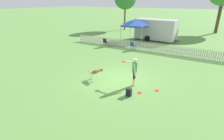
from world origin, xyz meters
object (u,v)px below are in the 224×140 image
object	(u,v)px
handler_person	(134,69)
frisbee_near_handler	(157,90)
leaping_dog	(96,72)
equipment_trailer	(156,29)
canopy_tent_main	(136,23)
frisbee_near_dog	(140,93)
folding_chair_center	(105,42)
folding_chair_blue_left	(133,45)
backpack_on_grass	(129,92)

from	to	relation	value
handler_person	frisbee_near_handler	distance (m)	1.78
leaping_dog	equipment_trailer	size ratio (longest dim) A/B	0.19
canopy_tent_main	frisbee_near_dog	bearing A→B (deg)	-64.79
handler_person	equipment_trailer	size ratio (longest dim) A/B	0.29
frisbee_near_handler	folding_chair_center	bearing A→B (deg)	138.92
equipment_trailer	canopy_tent_main	bearing A→B (deg)	-135.20
leaping_dog	folding_chair_center	world-z (taller)	folding_chair_center
leaping_dog	canopy_tent_main	bearing A→B (deg)	-178.73
folding_chair_blue_left	frisbee_near_dog	bearing A→B (deg)	131.23
folding_chair_blue_left	canopy_tent_main	bearing A→B (deg)	-55.55
folding_chair_center	folding_chair_blue_left	bearing A→B (deg)	-170.11
frisbee_near_dog	backpack_on_grass	size ratio (longest dim) A/B	0.51
handler_person	canopy_tent_main	bearing A→B (deg)	12.26
frisbee_near_dog	folding_chair_center	distance (m)	10.75
equipment_trailer	backpack_on_grass	bearing A→B (deg)	-73.54
frisbee_near_dog	backpack_on_grass	bearing A→B (deg)	-123.34
frisbee_near_handler	folding_chair_blue_left	size ratio (longest dim) A/B	0.25
frisbee_near_dog	frisbee_near_handler	bearing A→B (deg)	46.64
canopy_tent_main	equipment_trailer	distance (m)	2.83
frisbee_near_handler	folding_chair_blue_left	xyz separation A→B (m)	(-4.89, 7.22, 0.51)
folding_chair_blue_left	folding_chair_center	world-z (taller)	folding_chair_center
leaping_dog	equipment_trailer	bearing A→B (deg)	171.52
leaping_dog	equipment_trailer	distance (m)	13.95
leaping_dog	frisbee_near_handler	distance (m)	3.88
folding_chair_center	canopy_tent_main	world-z (taller)	canopy_tent_main
frisbee_near_dog	folding_chair_blue_left	size ratio (longest dim) A/B	0.25
frisbee_near_dog	backpack_on_grass	xyz separation A→B (m)	(-0.39, -0.60, 0.20)
canopy_tent_main	folding_chair_center	bearing A→B (deg)	-109.18
handler_person	leaping_dog	world-z (taller)	handler_person
frisbee_near_handler	handler_person	bearing A→B (deg)	-175.62
frisbee_near_handler	canopy_tent_main	xyz separation A→B (m)	(-6.52, 11.54, 2.25)
folding_chair_center	equipment_trailer	world-z (taller)	equipment_trailer
frisbee_near_handler	frisbee_near_dog	distance (m)	1.06
leaping_dog	backpack_on_grass	distance (m)	2.81
handler_person	frisbee_near_dog	distance (m)	1.43
backpack_on_grass	folding_chair_center	bearing A→B (deg)	129.63
handler_person	folding_chair_center	size ratio (longest dim) A/B	1.85
canopy_tent_main	equipment_trailer	xyz separation A→B (m)	(2.02, 1.77, -0.89)
frisbee_near_handler	frisbee_near_dog	bearing A→B (deg)	-133.36
backpack_on_grass	canopy_tent_main	size ratio (longest dim) A/B	0.15
frisbee_near_handler	canopy_tent_main	distance (m)	13.45
frisbee_near_handler	canopy_tent_main	world-z (taller)	canopy_tent_main
folding_chair_center	canopy_tent_main	distance (m)	5.05
frisbee_near_dog	canopy_tent_main	size ratio (longest dim) A/B	0.08
folding_chair_blue_left	equipment_trailer	bearing A→B (deg)	-79.88
folding_chair_center	equipment_trailer	bearing A→B (deg)	-113.00
leaping_dog	folding_chair_blue_left	bearing A→B (deg)	176.55
handler_person	folding_chair_center	bearing A→B (deg)	31.58
folding_chair_center	handler_person	bearing A→B (deg)	139.69
backpack_on_grass	folding_chair_center	xyz separation A→B (m)	(-6.97, 8.41, 0.35)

